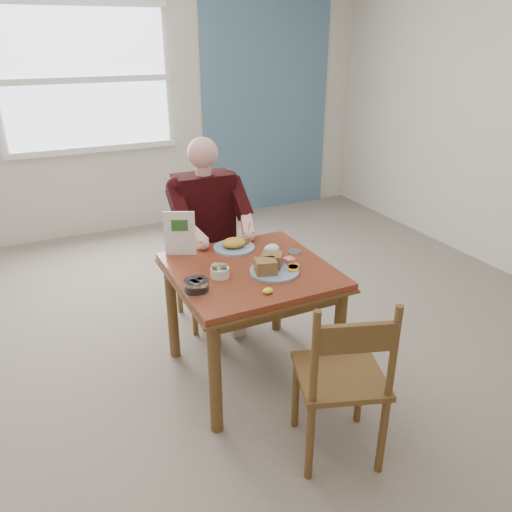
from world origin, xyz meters
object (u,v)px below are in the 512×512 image
chair_near (343,379)px  table (251,284)px  far_plate (235,245)px  diner (208,221)px  near_plate (272,266)px  chair_far (206,259)px

chair_near → table: bearing=97.7°
chair_near → far_plate: size_ratio=3.27×
table → diner: diner is taller
table → far_plate: size_ratio=3.16×
near_plate → chair_near: bearing=-88.2°
chair_far → near_plate: chair_far is taller
chair_near → diner: bearing=94.2°
chair_far → near_plate: 0.96m
table → near_plate: near_plate is taller
table → chair_far: size_ratio=0.97×
table → chair_near: size_ratio=0.97×
table → far_plate: far_plate is taller
diner → chair_far: bearing=90.0°
chair_near → far_plate: chair_near is taller
diner → far_plate: size_ratio=4.76×
table → chair_far: chair_far is taller
diner → chair_near: bearing=-85.8°
far_plate → chair_near: bearing=-85.8°
chair_far → far_plate: bearing=-86.7°
near_plate → far_plate: size_ratio=1.30×
chair_far → far_plate: size_ratio=3.27×
table → near_plate: (0.09, -0.11, 0.15)m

